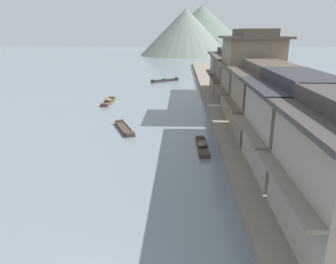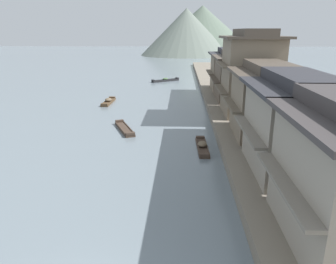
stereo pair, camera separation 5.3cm
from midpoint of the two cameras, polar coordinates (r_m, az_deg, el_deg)
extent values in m
cube|color=slate|center=(40.95, 19.59, 4.00)|extent=(18.00, 110.00, 0.74)
cube|color=#423328|center=(31.50, -7.82, 0.52)|extent=(2.74, 4.83, 0.23)
cube|color=#423328|center=(33.58, -8.73, 1.95)|extent=(0.89, 0.65, 0.21)
cube|color=#423328|center=(29.31, -6.81, -0.28)|extent=(0.89, 0.65, 0.21)
cube|color=#423328|center=(31.37, -8.57, 0.72)|extent=(1.78, 4.05, 0.08)
cube|color=#423328|center=(31.54, -7.10, 0.88)|extent=(1.78, 4.05, 0.08)
cube|color=#232326|center=(62.21, -0.56, 9.14)|extent=(5.19, 4.03, 0.29)
cube|color=#232326|center=(60.76, -2.76, 9.18)|extent=(0.73, 0.83, 0.26)
cube|color=#232326|center=(63.67, 1.54, 9.58)|extent=(0.73, 0.83, 0.26)
cube|color=#232326|center=(61.87, -0.37, 9.27)|extent=(4.34, 3.12, 0.08)
cube|color=#232326|center=(62.50, -0.75, 9.35)|extent=(4.34, 3.12, 0.08)
ellipsoid|color=#4C6B42|center=(62.16, -0.56, 9.47)|extent=(1.31, 1.24, 0.42)
cube|color=brown|center=(43.86, -10.66, 5.23)|extent=(1.04, 4.78, 0.23)
cube|color=brown|center=(45.94, -10.02, 6.10)|extent=(0.87, 0.38, 0.21)
cube|color=brown|center=(41.71, -11.39, 4.86)|extent=(0.87, 0.38, 0.21)
cube|color=brown|center=(43.94, -11.23, 5.43)|extent=(0.16, 4.26, 0.08)
cube|color=brown|center=(43.73, -10.11, 5.43)|extent=(0.16, 4.26, 0.08)
ellipsoid|color=brown|center=(43.79, -10.68, 5.68)|extent=(0.88, 1.22, 0.47)
cube|color=#423328|center=(26.49, 6.08, -2.76)|extent=(0.97, 4.49, 0.20)
cube|color=#423328|center=(28.39, 5.71, -0.94)|extent=(0.76, 0.38, 0.18)
cube|color=#423328|center=(24.49, 6.54, -4.04)|extent=(0.76, 0.38, 0.18)
cube|color=#423328|center=(26.41, 5.28, -2.48)|extent=(0.20, 3.97, 0.08)
cube|color=#423328|center=(26.48, 6.90, -2.48)|extent=(0.20, 3.97, 0.08)
ellipsoid|color=brown|center=(26.39, 6.10, -2.14)|extent=(0.78, 1.07, 0.41)
cube|color=gray|center=(13.96, 19.98, -8.66)|extent=(0.70, 6.62, 0.16)
cube|color=gray|center=(21.36, 21.79, 0.19)|extent=(5.13, 6.77, 5.20)
cube|color=gray|center=(20.56, 14.11, 0.29)|extent=(0.70, 6.77, 0.16)
cube|color=#2D2D33|center=(20.77, 22.64, 7.37)|extent=(6.03, 7.67, 0.24)
cube|color=#2D2D33|center=(20.70, 22.79, 8.64)|extent=(3.08, 7.67, 0.70)
cube|color=#7F705B|center=(28.02, 16.99, 4.60)|extent=(5.02, 5.86, 5.20)
cube|color=brown|center=(27.43, 11.19, 4.77)|extent=(0.70, 5.86, 0.16)
cube|color=#4C4238|center=(27.57, 17.50, 10.11)|extent=(5.92, 6.76, 0.24)
cube|color=#4C4238|center=(27.52, 17.59, 11.08)|extent=(3.01, 6.76, 0.70)
cube|color=#7F705B|center=(35.12, 14.42, 9.47)|extent=(5.33, 6.35, 7.80)
cube|color=brown|center=(34.82, 9.36, 7.55)|extent=(0.70, 6.35, 0.16)
cube|color=brown|center=(34.47, 9.57, 11.81)|extent=(0.70, 6.35, 0.16)
cube|color=#4C4238|center=(34.82, 14.93, 16.02)|extent=(6.23, 7.25, 0.24)
cube|color=#4C4238|center=(34.81, 15.00, 16.79)|extent=(3.20, 7.25, 0.70)
cube|color=brown|center=(42.58, 11.64, 9.23)|extent=(4.43, 7.24, 5.20)
cube|color=#4D4135|center=(42.25, 8.16, 9.34)|extent=(0.70, 7.24, 0.16)
cube|color=#4C4238|center=(42.29, 11.87, 12.87)|extent=(5.33, 8.14, 0.24)
cube|color=#4C4238|center=(42.26, 11.92, 13.50)|extent=(2.66, 8.14, 0.70)
cube|color=#7F705B|center=(49.74, 10.81, 10.43)|extent=(5.23, 5.53, 5.20)
cube|color=brown|center=(49.40, 7.35, 10.55)|extent=(0.70, 5.53, 0.16)
cube|color=#2D2D33|center=(49.49, 11.00, 13.56)|extent=(6.13, 6.43, 0.24)
cube|color=#2D2D33|center=(49.46, 11.03, 14.10)|extent=(3.14, 6.43, 0.70)
cone|color=#5B6B5B|center=(145.31, 5.99, 17.71)|extent=(47.55, 47.55, 19.66)
cone|color=slate|center=(132.70, 3.18, 17.40)|extent=(36.29, 36.29, 17.82)
camera|label=1|loc=(0.03, -90.06, -0.02)|focal=34.18mm
camera|label=2|loc=(0.03, 89.94, 0.02)|focal=34.18mm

